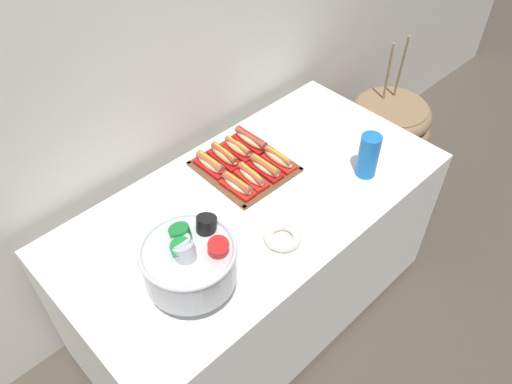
{
  "coord_description": "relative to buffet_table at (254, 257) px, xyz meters",
  "views": [
    {
      "loc": [
        -0.95,
        -1.0,
        2.19
      ],
      "look_at": [
        0.0,
        -0.01,
        0.82
      ],
      "focal_mm": 35.65,
      "sensor_mm": 36.0,
      "label": 1
    }
  ],
  "objects": [
    {
      "name": "hot_dog_7",
      "position": [
        0.21,
        0.24,
        0.4
      ],
      "size": [
        0.07,
        0.18,
        0.06
      ],
      "color": "#B21414",
      "rests_on": "serving_tray"
    },
    {
      "name": "hot_dog_0",
      "position": [
        -0.02,
        0.08,
        0.4
      ],
      "size": [
        0.07,
        0.16,
        0.06
      ],
      "color": "red",
      "rests_on": "serving_tray"
    },
    {
      "name": "hot_dog_5",
      "position": [
        0.06,
        0.24,
        0.4
      ],
      "size": [
        0.07,
        0.17,
        0.06
      ],
      "color": "#B21414",
      "rests_on": "serving_tray"
    },
    {
      "name": "serving_tray",
      "position": [
        0.1,
        0.16,
        0.37
      ],
      "size": [
        0.33,
        0.36,
        0.01
      ],
      "color": "brown",
      "rests_on": "buffet_table"
    },
    {
      "name": "buffet_table",
      "position": [
        0.0,
        0.0,
        0.0
      ],
      "size": [
        1.58,
        0.8,
        0.77
      ],
      "color": "white",
      "rests_on": "ground_plane"
    },
    {
      "name": "back_wall",
      "position": [
        0.0,
        0.52,
        0.89
      ],
      "size": [
        6.0,
        0.1,
        2.6
      ],
      "primitive_type": "cube",
      "color": "silver",
      "rests_on": "ground_plane"
    },
    {
      "name": "hot_dog_2",
      "position": [
        0.13,
        0.07,
        0.4
      ],
      "size": [
        0.06,
        0.16,
        0.06
      ],
      "color": "#B21414",
      "rests_on": "serving_tray"
    },
    {
      "name": "hot_dog_1",
      "position": [
        0.06,
        0.08,
        0.4
      ],
      "size": [
        0.07,
        0.16,
        0.06
      ],
      "color": "red",
      "rests_on": "serving_tray"
    },
    {
      "name": "donut",
      "position": [
        -0.07,
        -0.22,
        0.38
      ],
      "size": [
        0.14,
        0.14,
        0.04
      ],
      "color": "silver",
      "rests_on": "buffet_table"
    },
    {
      "name": "ground_plane",
      "position": [
        0.0,
        0.0,
        -0.41
      ],
      "size": [
        10.0,
        10.0,
        0.0
      ],
      "primitive_type": "plane",
      "color": "#4C4238"
    },
    {
      "name": "punch_bowl",
      "position": [
        -0.43,
        -0.16,
        0.51
      ],
      "size": [
        0.31,
        0.31,
        0.26
      ],
      "color": "silver",
      "rests_on": "buffet_table"
    },
    {
      "name": "hot_dog_3",
      "position": [
        0.21,
        0.07,
        0.4
      ],
      "size": [
        0.06,
        0.16,
        0.06
      ],
      "color": "red",
      "rests_on": "serving_tray"
    },
    {
      "name": "hot_dog_4",
      "position": [
        -0.02,
        0.24,
        0.4
      ],
      "size": [
        0.06,
        0.16,
        0.06
      ],
      "color": "red",
      "rests_on": "serving_tray"
    },
    {
      "name": "floor_vase",
      "position": [
        1.13,
        0.11,
        -0.12
      ],
      "size": [
        0.53,
        0.53,
        0.99
      ],
      "color": "#896B4C",
      "rests_on": "ground_plane"
    },
    {
      "name": "hot_dog_6",
      "position": [
        0.13,
        0.24,
        0.4
      ],
      "size": [
        0.06,
        0.16,
        0.06
      ],
      "color": "#B21414",
      "rests_on": "serving_tray"
    },
    {
      "name": "cup_stack",
      "position": [
        0.43,
        -0.21,
        0.46
      ],
      "size": [
        0.08,
        0.08,
        0.19
      ],
      "color": "blue",
      "rests_on": "buffet_table"
    }
  ]
}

